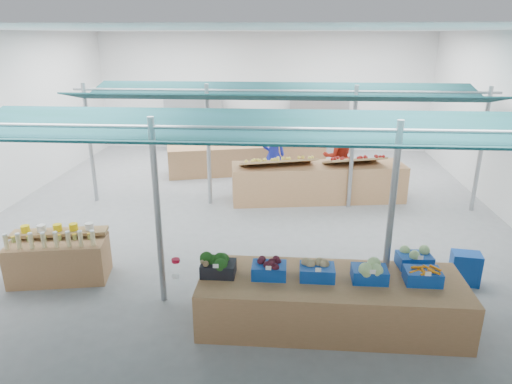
# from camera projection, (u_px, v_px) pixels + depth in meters

# --- Properties ---
(floor) EXTENTS (13.00, 13.00, 0.00)m
(floor) POSITION_uv_depth(u_px,v_px,m) (247.00, 211.00, 11.16)
(floor) COLOR slate
(floor) RESTS_ON ground
(hall) EXTENTS (13.00, 13.00, 13.00)m
(hall) POSITION_uv_depth(u_px,v_px,m) (252.00, 94.00, 11.65)
(hall) COLOR silver
(hall) RESTS_ON ground
(pole_grid) EXTENTS (10.00, 4.60, 3.00)m
(pole_grid) POSITION_uv_depth(u_px,v_px,m) (277.00, 159.00, 8.86)
(pole_grid) COLOR gray
(pole_grid) RESTS_ON floor
(awnings) EXTENTS (9.50, 7.08, 0.30)m
(awnings) POSITION_uv_depth(u_px,v_px,m) (278.00, 109.00, 8.55)
(awnings) COLOR #0A2C29
(awnings) RESTS_ON pole_grid
(back_shelving_left) EXTENTS (2.00, 0.50, 2.00)m
(back_shelving_left) POSITION_uv_depth(u_px,v_px,m) (194.00, 124.00, 16.66)
(back_shelving_left) COLOR #B23F33
(back_shelving_left) RESTS_ON floor
(back_shelving_right) EXTENTS (2.00, 0.50, 2.00)m
(back_shelving_right) POSITION_uv_depth(u_px,v_px,m) (318.00, 125.00, 16.34)
(back_shelving_right) COLOR #B23F33
(back_shelving_right) RESTS_ON floor
(bottle_shelf) EXTENTS (1.74, 1.26, 1.00)m
(bottle_shelf) POSITION_uv_depth(u_px,v_px,m) (60.00, 257.00, 8.00)
(bottle_shelf) COLOR #90643E
(bottle_shelf) RESTS_ON floor
(veg_counter) EXTENTS (3.85, 1.29, 0.75)m
(veg_counter) POSITION_uv_depth(u_px,v_px,m) (330.00, 301.00, 6.74)
(veg_counter) COLOR #90643E
(veg_counter) RESTS_ON floor
(fruit_counter) EXTENTS (4.52, 1.69, 0.95)m
(fruit_counter) POSITION_uv_depth(u_px,v_px,m) (318.00, 182.00, 11.81)
(fruit_counter) COLOR #90643E
(fruit_counter) RESTS_ON floor
(far_counter) EXTENTS (4.92, 2.19, 0.87)m
(far_counter) POSITION_uv_depth(u_px,v_px,m) (247.00, 158.00, 14.20)
(far_counter) COLOR #90643E
(far_counter) RESTS_ON floor
(crate_stack) EXTENTS (0.51, 0.39, 0.57)m
(crate_stack) POSITION_uv_depth(u_px,v_px,m) (465.00, 268.00, 7.87)
(crate_stack) COLOR #0D3A94
(crate_stack) RESTS_ON floor
(vendor_left) EXTENTS (0.70, 0.51, 1.77)m
(vendor_left) POSITION_uv_depth(u_px,v_px,m) (273.00, 155.00, 12.80)
(vendor_left) COLOR #18229E
(vendor_left) RESTS_ON floor
(vendor_right) EXTENTS (0.95, 0.79, 1.77)m
(vendor_right) POSITION_uv_depth(u_px,v_px,m) (338.00, 157.00, 12.67)
(vendor_right) COLOR maroon
(vendor_right) RESTS_ON floor
(crate_broccoli) EXTENTS (0.50, 0.40, 0.35)m
(crate_broccoli) POSITION_uv_depth(u_px,v_px,m) (218.00, 265.00, 6.68)
(crate_broccoli) COLOR black
(crate_broccoli) RESTS_ON veg_counter
(crate_beets) EXTENTS (0.50, 0.40, 0.29)m
(crate_beets) POSITION_uv_depth(u_px,v_px,m) (269.00, 268.00, 6.64)
(crate_beets) COLOR #0D3A94
(crate_beets) RESTS_ON veg_counter
(crate_celeriac) EXTENTS (0.50, 0.40, 0.31)m
(crate_celeriac) POSITION_uv_depth(u_px,v_px,m) (317.00, 270.00, 6.58)
(crate_celeriac) COLOR #0D3A94
(crate_celeriac) RESTS_ON veg_counter
(crate_cabbage) EXTENTS (0.50, 0.40, 0.35)m
(crate_cabbage) POSITION_uv_depth(u_px,v_px,m) (370.00, 271.00, 6.52)
(crate_cabbage) COLOR #0D3A94
(crate_cabbage) RESTS_ON veg_counter
(crate_carrots) EXTENTS (0.50, 0.40, 0.29)m
(crate_carrots) POSITION_uv_depth(u_px,v_px,m) (423.00, 276.00, 6.49)
(crate_carrots) COLOR #0D3A94
(crate_carrots) RESTS_ON veg_counter
(sparrow) EXTENTS (0.12, 0.09, 0.11)m
(sparrow) POSITION_uv_depth(u_px,v_px,m) (205.00, 263.00, 6.54)
(sparrow) COLOR brown
(sparrow) RESTS_ON crate_broccoli
(pole_ribbon) EXTENTS (0.12, 0.12, 0.28)m
(pole_ribbon) POSITION_uv_depth(u_px,v_px,m) (176.00, 262.00, 6.40)
(pole_ribbon) COLOR #AF0B23
(pole_ribbon) RESTS_ON pole_grid
(apple_heap_yellow) EXTENTS (2.02, 1.22, 0.27)m
(apple_heap_yellow) POSITION_uv_depth(u_px,v_px,m) (278.00, 160.00, 11.43)
(apple_heap_yellow) COLOR #997247
(apple_heap_yellow) RESTS_ON fruit_counter
(apple_heap_red) EXTENTS (1.64, 1.11, 0.27)m
(apple_heap_red) POSITION_uv_depth(u_px,v_px,m) (355.00, 159.00, 11.56)
(apple_heap_red) COLOR #997247
(apple_heap_red) RESTS_ON fruit_counter
(pineapple) EXTENTS (0.14, 0.14, 0.39)m
(pineapple) POSITION_uv_depth(u_px,v_px,m) (397.00, 157.00, 11.63)
(pineapple) COLOR #8C6019
(pineapple) RESTS_ON fruit_counter
(crate_extra) EXTENTS (0.53, 0.43, 0.32)m
(crate_extra) POSITION_uv_depth(u_px,v_px,m) (414.00, 258.00, 6.93)
(crate_extra) COLOR #0D3A94
(crate_extra) RESTS_ON veg_counter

